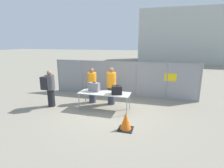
{
  "coord_description": "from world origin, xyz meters",
  "views": [
    {
      "loc": [
        2.11,
        -6.88,
        2.94
      ],
      "look_at": [
        -0.07,
        0.7,
        1.05
      ],
      "focal_mm": 28.0,
      "sensor_mm": 36.0,
      "label": 1
    }
  ],
  "objects_px": {
    "utility_trailer": "(151,83)",
    "traffic_cone": "(126,122)",
    "security_worker_near": "(111,86)",
    "inspection_table": "(104,94)",
    "suitcase_grey": "(94,87)",
    "security_worker_far": "(92,85)",
    "traveler_hooded": "(50,87)",
    "suitcase_black": "(117,90)"
  },
  "relations": [
    {
      "from": "utility_trailer",
      "to": "traffic_cone",
      "type": "distance_m",
      "value": 5.96
    },
    {
      "from": "security_worker_near",
      "to": "utility_trailer",
      "type": "distance_m",
      "value": 3.99
    },
    {
      "from": "inspection_table",
      "to": "suitcase_grey",
      "type": "height_order",
      "value": "suitcase_grey"
    },
    {
      "from": "utility_trailer",
      "to": "suitcase_grey",
      "type": "bearing_deg",
      "value": -117.52
    },
    {
      "from": "suitcase_grey",
      "to": "security_worker_far",
      "type": "height_order",
      "value": "security_worker_far"
    },
    {
      "from": "utility_trailer",
      "to": "security_worker_far",
      "type": "bearing_deg",
      "value": -125.51
    },
    {
      "from": "traveler_hooded",
      "to": "utility_trailer",
      "type": "xyz_separation_m",
      "value": [
        4.24,
        4.74,
        -0.58
      ]
    },
    {
      "from": "security_worker_far",
      "to": "traveler_hooded",
      "type": "bearing_deg",
      "value": 38.83
    },
    {
      "from": "inspection_table",
      "to": "security_worker_near",
      "type": "bearing_deg",
      "value": 83.48
    },
    {
      "from": "traffic_cone",
      "to": "security_worker_near",
      "type": "bearing_deg",
      "value": 117.15
    },
    {
      "from": "security_worker_far",
      "to": "utility_trailer",
      "type": "distance_m",
      "value": 4.5
    },
    {
      "from": "inspection_table",
      "to": "utility_trailer",
      "type": "height_order",
      "value": "inspection_table"
    },
    {
      "from": "utility_trailer",
      "to": "traveler_hooded",
      "type": "bearing_deg",
      "value": -131.82
    },
    {
      "from": "traveler_hooded",
      "to": "suitcase_black",
      "type": "bearing_deg",
      "value": -15.32
    },
    {
      "from": "suitcase_grey",
      "to": "utility_trailer",
      "type": "relative_size",
      "value": 0.14
    },
    {
      "from": "suitcase_grey",
      "to": "security_worker_far",
      "type": "relative_size",
      "value": 0.3
    },
    {
      "from": "suitcase_grey",
      "to": "utility_trailer",
      "type": "bearing_deg",
      "value": 62.48
    },
    {
      "from": "traveler_hooded",
      "to": "traffic_cone",
      "type": "distance_m",
      "value": 4.06
    },
    {
      "from": "inspection_table",
      "to": "suitcase_grey",
      "type": "relative_size",
      "value": 4.31
    },
    {
      "from": "suitcase_grey",
      "to": "utility_trailer",
      "type": "xyz_separation_m",
      "value": [
        2.23,
        4.28,
        -0.62
      ]
    },
    {
      "from": "traveler_hooded",
      "to": "security_worker_near",
      "type": "distance_m",
      "value": 2.85
    },
    {
      "from": "security_worker_near",
      "to": "traffic_cone",
      "type": "bearing_deg",
      "value": 127.18
    },
    {
      "from": "suitcase_grey",
      "to": "suitcase_black",
      "type": "height_order",
      "value": "suitcase_grey"
    },
    {
      "from": "suitcase_black",
      "to": "security_worker_near",
      "type": "bearing_deg",
      "value": 120.87
    },
    {
      "from": "traveler_hooded",
      "to": "security_worker_near",
      "type": "height_order",
      "value": "security_worker_near"
    },
    {
      "from": "suitcase_grey",
      "to": "traveler_hooded",
      "type": "relative_size",
      "value": 0.31
    },
    {
      "from": "inspection_table",
      "to": "security_worker_near",
      "type": "height_order",
      "value": "security_worker_near"
    },
    {
      "from": "traveler_hooded",
      "to": "inspection_table",
      "type": "bearing_deg",
      "value": -13.38
    },
    {
      "from": "suitcase_black",
      "to": "utility_trailer",
      "type": "height_order",
      "value": "suitcase_black"
    },
    {
      "from": "traveler_hooded",
      "to": "security_worker_far",
      "type": "distance_m",
      "value": 1.98
    },
    {
      "from": "traveler_hooded",
      "to": "security_worker_near",
      "type": "bearing_deg",
      "value": 2.09
    },
    {
      "from": "security_worker_far",
      "to": "traffic_cone",
      "type": "height_order",
      "value": "security_worker_far"
    },
    {
      "from": "suitcase_grey",
      "to": "suitcase_black",
      "type": "bearing_deg",
      "value": -7.08
    },
    {
      "from": "security_worker_near",
      "to": "security_worker_far",
      "type": "distance_m",
      "value": 0.98
    },
    {
      "from": "security_worker_far",
      "to": "traffic_cone",
      "type": "distance_m",
      "value": 3.23
    },
    {
      "from": "security_worker_near",
      "to": "traffic_cone",
      "type": "xyz_separation_m",
      "value": [
        1.2,
        -2.33,
        -0.63
      ]
    },
    {
      "from": "security_worker_far",
      "to": "traffic_cone",
      "type": "xyz_separation_m",
      "value": [
        2.17,
        -2.31,
        -0.6
      ]
    },
    {
      "from": "security_worker_near",
      "to": "security_worker_far",
      "type": "bearing_deg",
      "value": 11.6
    },
    {
      "from": "suitcase_black",
      "to": "suitcase_grey",
      "type": "bearing_deg",
      "value": 172.92
    },
    {
      "from": "inspection_table",
      "to": "suitcase_black",
      "type": "distance_m",
      "value": 0.62
    },
    {
      "from": "suitcase_black",
      "to": "security_worker_far",
      "type": "bearing_deg",
      "value": 151.86
    },
    {
      "from": "inspection_table",
      "to": "security_worker_near",
      "type": "xyz_separation_m",
      "value": [
        0.09,
        0.78,
        0.19
      ]
    }
  ]
}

